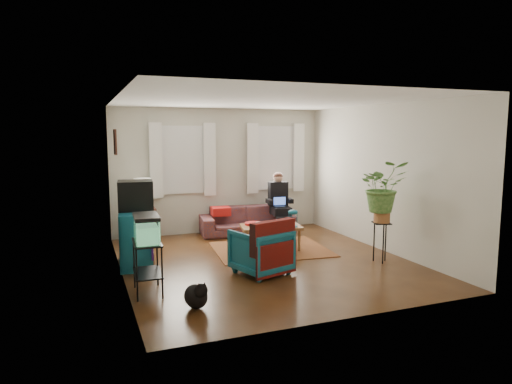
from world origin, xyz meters
name	(u,v)px	position (x,y,z in m)	size (l,w,h in m)	color
floor	(265,261)	(0.00, 0.00, 0.00)	(4.50, 5.00, 0.01)	#4F2B14
ceiling	(265,100)	(0.00, 0.00, 2.60)	(4.50, 5.00, 0.01)	white
wall_back	(220,171)	(0.00, 2.50, 1.30)	(4.50, 0.01, 2.60)	silver
wall_front	(351,205)	(0.00, -2.50, 1.30)	(4.50, 0.01, 2.60)	silver
wall_left	(120,189)	(-2.25, 0.00, 1.30)	(0.01, 5.00, 2.60)	silver
wall_right	(382,178)	(2.25, 0.00, 1.30)	(0.01, 5.00, 2.60)	silver
window_left	(183,160)	(-0.80, 2.48, 1.55)	(1.08, 0.04, 1.38)	white
window_right	(275,158)	(1.25, 2.48, 1.55)	(1.08, 0.04, 1.38)	white
curtains_left	(183,160)	(-0.80, 2.40, 1.55)	(1.36, 0.06, 1.50)	white
curtains_right	(276,158)	(1.25, 2.40, 1.55)	(1.36, 0.06, 1.50)	white
picture_frame	(116,142)	(-2.21, 0.85, 1.95)	(0.04, 0.32, 0.40)	#3D2616
area_rug	(270,249)	(0.38, 0.66, 0.01)	(2.00, 1.60, 0.01)	maroon
sofa	(247,216)	(0.44, 2.05, 0.38)	(1.93, 0.76, 0.76)	brown
seated_person	(279,205)	(1.14, 1.97, 0.58)	(0.48, 0.60, 1.15)	black
side_table	(144,224)	(-1.65, 2.22, 0.32)	(0.44, 0.44, 0.64)	#412418
table_lamp	(143,194)	(-1.65, 2.22, 0.92)	(0.33, 0.33, 0.59)	white
dresser	(136,238)	(-1.99, 0.56, 0.44)	(0.49, 0.97, 0.88)	navy
crt_tv	(135,195)	(-1.96, 0.65, 1.11)	(0.54, 0.49, 0.47)	black
aquarium_stand	(148,268)	(-2.00, -0.84, 0.35)	(0.35, 0.62, 0.69)	black
aquarium	(146,228)	(-2.00, -0.84, 0.87)	(0.31, 0.56, 0.36)	#7FD899
black_cat	(196,294)	(-1.54, -1.58, 0.18)	(0.27, 0.42, 0.36)	black
armchair	(261,249)	(-0.30, -0.57, 0.37)	(0.73, 0.68, 0.75)	#125F6C
serape_throw	(274,242)	(-0.21, -0.85, 0.53)	(0.75, 0.17, 0.62)	#9E0A0A
coffee_table	(271,238)	(0.39, 0.66, 0.22)	(1.06, 0.58, 0.44)	brown
cup_a	(259,225)	(0.13, 0.61, 0.49)	(0.12, 0.12, 0.09)	white
cup_b	(276,225)	(0.40, 0.48, 0.49)	(0.10, 0.10, 0.09)	beige
bowl	(285,223)	(0.69, 0.69, 0.47)	(0.21, 0.21, 0.05)	white
snack_tray	(254,224)	(0.13, 0.85, 0.46)	(0.33, 0.33, 0.04)	#B21414
birdcage	(293,218)	(0.72, 0.44, 0.60)	(0.17, 0.17, 0.31)	#115B6B
plant_stand	(381,242)	(1.75, -0.72, 0.33)	(0.28, 0.28, 0.66)	black
potted_plant	(383,194)	(1.75, -0.72, 1.11)	(0.75, 0.65, 0.83)	#599947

